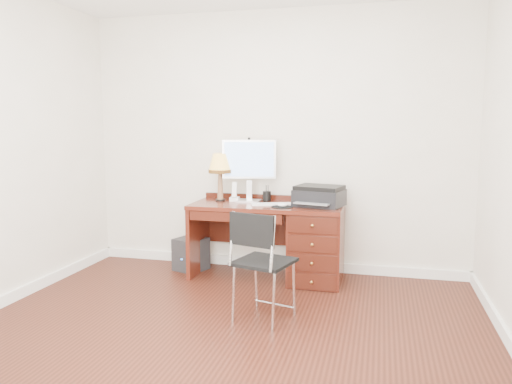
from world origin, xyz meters
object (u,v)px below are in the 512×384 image
(monitor, at_px, (250,163))
(desk, at_px, (299,239))
(phone, at_px, (235,196))
(chair, at_px, (262,256))
(equipment_box, at_px, (191,254))
(leg_lamp, at_px, (220,166))
(printer, at_px, (319,196))

(monitor, bearing_deg, desk, -27.83)
(phone, distance_m, chair, 1.41)
(chair, bearing_deg, equipment_box, 147.32)
(monitor, bearing_deg, leg_lamp, 178.66)
(monitor, bearing_deg, chair, -84.37)
(desk, xyz_separation_m, chair, (-0.10, -1.15, 0.12))
(desk, bearing_deg, printer, 1.89)
(leg_lamp, height_order, phone, leg_lamp)
(monitor, bearing_deg, printer, -23.59)
(desk, distance_m, printer, 0.48)
(desk, height_order, printer, printer)
(desk, relative_size, printer, 2.92)
(monitor, xyz_separation_m, phone, (-0.15, -0.04, -0.34))
(phone, relative_size, chair, 0.22)
(monitor, xyz_separation_m, chair, (0.44, -1.29, -0.61))
(desk, xyz_separation_m, printer, (0.19, 0.01, 0.43))
(monitor, xyz_separation_m, equipment_box, (-0.62, -0.09, -0.98))
(printer, height_order, equipment_box, printer)
(chair, bearing_deg, leg_lamp, 136.78)
(monitor, distance_m, leg_lamp, 0.31)
(leg_lamp, relative_size, equipment_box, 1.44)
(chair, relative_size, equipment_box, 2.58)
(printer, bearing_deg, leg_lamp, -170.79)
(phone, bearing_deg, desk, -13.17)
(leg_lamp, bearing_deg, printer, -3.92)
(monitor, distance_m, chair, 1.49)
(monitor, distance_m, equipment_box, 1.16)
(monitor, height_order, chair, monitor)
(desk, distance_m, equipment_box, 1.19)
(monitor, xyz_separation_m, leg_lamp, (-0.30, -0.06, -0.04))
(desk, distance_m, phone, 0.80)
(printer, distance_m, equipment_box, 1.52)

